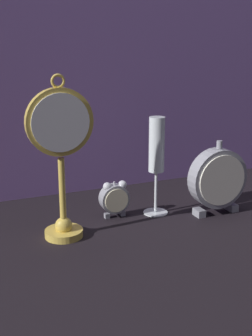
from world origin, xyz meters
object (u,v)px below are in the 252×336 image
Objects in this scene: pocket_watch_on_stand at (61,156)px; champagne_flute at (157,153)px; alarm_clock_twin_bell at (114,198)px; mantel_clock_silver at (218,179)px.

pocket_watch_on_stand is 1.46× the size of champagne_flute.
mantel_clock_silver is at bearing -17.67° from alarm_clock_twin_bell.
alarm_clock_twin_bell is (0.14, 0.06, -0.13)m from pocket_watch_on_stand.
pocket_watch_on_stand is at bearing -156.57° from alarm_clock_twin_bell.
alarm_clock_twin_bell is 0.49× the size of mantel_clock_silver.
champagne_flute reaches higher than alarm_clock_twin_bell.
alarm_clock_twin_bell is 0.15m from champagne_flute.
champagne_flute is (0.10, -0.02, 0.10)m from alarm_clock_twin_bell.
pocket_watch_on_stand reaches higher than mantel_clock_silver.
pocket_watch_on_stand reaches higher than champagne_flute.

